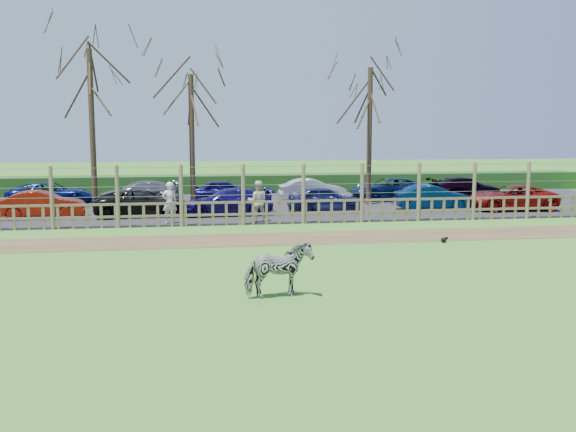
{
  "coord_description": "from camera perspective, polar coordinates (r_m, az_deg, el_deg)",
  "views": [
    {
      "loc": [
        -2.18,
        -18.02,
        3.94
      ],
      "look_at": [
        1.0,
        2.5,
        1.1
      ],
      "focal_mm": 40.0,
      "sensor_mm": 36.0,
      "label": 1
    }
  ],
  "objects": [
    {
      "name": "car_8",
      "position": [
        34.7,
        -20.3,
        1.85
      ],
      "size": [
        4.51,
        2.44,
        1.2
      ],
      "primitive_type": "imported",
      "rotation": [
        0.0,
        0.0,
        1.68
      ],
      "color": "#08134E",
      "rests_on": "asphalt"
    },
    {
      "name": "fence",
      "position": [
        26.3,
        -3.99,
        0.92
      ],
      "size": [
        30.16,
        0.16,
        2.5
      ],
      "color": "brown",
      "rests_on": "ground"
    },
    {
      "name": "car_12",
      "position": [
        35.77,
        8.93,
        2.4
      ],
      "size": [
        4.42,
        2.23,
        1.2
      ],
      "primitive_type": "imported",
      "rotation": [
        0.0,
        0.0,
        4.77
      ],
      "color": "#0A1B49",
      "rests_on": "asphalt"
    },
    {
      "name": "dirt_strip",
      "position": [
        22.97,
        -3.23,
        -2.09
      ],
      "size": [
        34.0,
        2.8,
        0.01
      ],
      "primitive_type": "cube",
      "color": "brown",
      "rests_on": "ground"
    },
    {
      "name": "car_2",
      "position": [
        29.48,
        -12.81,
        1.17
      ],
      "size": [
        4.49,
        2.41,
        1.2
      ],
      "primitive_type": "imported",
      "rotation": [
        0.0,
        0.0,
        1.67
      ],
      "color": "black",
      "rests_on": "asphalt"
    },
    {
      "name": "car_1",
      "position": [
        30.02,
        -21.01,
        0.96
      ],
      "size": [
        3.74,
        1.58,
        1.2
      ],
      "primitive_type": "imported",
      "rotation": [
        0.0,
        0.0,
        1.66
      ],
      "color": "maroon",
      "rests_on": "asphalt"
    },
    {
      "name": "visitor_b",
      "position": [
        27.02,
        -2.72,
        1.33
      ],
      "size": [
        0.91,
        0.74,
        1.72
      ],
      "primitive_type": "imported",
      "rotation": [
        0.0,
        0.0,
        3.03
      ],
      "color": "beige",
      "rests_on": "asphalt"
    },
    {
      "name": "car_10",
      "position": [
        34.34,
        -5.58,
        2.24
      ],
      "size": [
        3.62,
        1.68,
        1.2
      ],
      "primitive_type": "imported",
      "rotation": [
        0.0,
        0.0,
        1.5
      ],
      "color": "#110D4A",
      "rests_on": "asphalt"
    },
    {
      "name": "asphalt",
      "position": [
        32.83,
        -4.94,
        0.9
      ],
      "size": [
        44.0,
        13.0,
        0.04
      ],
      "primitive_type": "cube",
      "color": "#232326",
      "rests_on": "ground"
    },
    {
      "name": "car_13",
      "position": [
        37.15,
        15.48,
        2.41
      ],
      "size": [
        4.21,
        1.88,
        1.2
      ],
      "primitive_type": "imported",
      "rotation": [
        0.0,
        0.0,
        1.62
      ],
      "color": "black",
      "rests_on": "asphalt"
    },
    {
      "name": "hedge",
      "position": [
        39.73,
        -5.64,
        2.86
      ],
      "size": [
        46.0,
        2.0,
        1.1
      ],
      "primitive_type": "cube",
      "color": "#1E4716",
      "rests_on": "ground"
    },
    {
      "name": "car_5",
      "position": [
        31.7,
        12.76,
        1.62
      ],
      "size": [
        3.69,
        1.42,
        1.2
      ],
      "primitive_type": "imported",
      "rotation": [
        0.0,
        0.0,
        1.53
      ],
      "color": "#051F49",
      "rests_on": "asphalt"
    },
    {
      "name": "car_9",
      "position": [
        34.06,
        -13.09,
        2.03
      ],
      "size": [
        4.33,
        2.24,
        1.2
      ],
      "primitive_type": "imported",
      "rotation": [
        0.0,
        0.0,
        4.85
      ],
      "color": "#595661",
      "rests_on": "asphalt"
    },
    {
      "name": "tree_left",
      "position": [
        30.87,
        -17.14,
        10.56
      ],
      "size": [
        4.8,
        4.8,
        7.88
      ],
      "color": "#3D2B1E",
      "rests_on": "ground"
    },
    {
      "name": "tree_right",
      "position": [
        33.34,
        7.29,
        9.97
      ],
      "size": [
        4.8,
        4.8,
        7.35
      ],
      "color": "#3D2B1E",
      "rests_on": "ground"
    },
    {
      "name": "ground",
      "position": [
        18.58,
        -1.87,
        -4.46
      ],
      "size": [
        120.0,
        120.0,
        0.0
      ],
      "primitive_type": "plane",
      "color": "#5FA249",
      "rests_on": "ground"
    },
    {
      "name": "crow",
      "position": [
        22.93,
        13.7,
        -2.07
      ],
      "size": [
        0.26,
        0.19,
        0.21
      ],
      "color": "black",
      "rests_on": "ground"
    },
    {
      "name": "car_3",
      "position": [
        29.19,
        -5.4,
        1.26
      ],
      "size": [
        4.23,
        1.93,
        1.2
      ],
      "primitive_type": "imported",
      "rotation": [
        0.0,
        0.0,
        4.77
      ],
      "color": "#140D54",
      "rests_on": "asphalt"
    },
    {
      "name": "car_4",
      "position": [
        30.19,
        3.3,
        1.5
      ],
      "size": [
        3.6,
        1.64,
        1.2
      ],
      "primitive_type": "imported",
      "rotation": [
        0.0,
        0.0,
        1.51
      ],
      "color": "#181B52",
      "rests_on": "asphalt"
    },
    {
      "name": "car_11",
      "position": [
        34.88,
        2.19,
        2.36
      ],
      "size": [
        3.66,
        1.33,
        1.2
      ],
      "primitive_type": "imported",
      "rotation": [
        0.0,
        0.0,
        1.59
      ],
      "color": "#BABCC1",
      "rests_on": "asphalt"
    },
    {
      "name": "car_6",
      "position": [
        32.67,
        19.24,
        1.56
      ],
      "size": [
        4.43,
        2.25,
        1.2
      ],
      "primitive_type": "imported",
      "rotation": [
        0.0,
        0.0,
        4.65
      ],
      "color": "maroon",
      "rests_on": "asphalt"
    },
    {
      "name": "visitor_a",
      "position": [
        26.94,
        -10.48,
        1.18
      ],
      "size": [
        0.72,
        0.56,
        1.72
      ],
      "primitive_type": "imported",
      "rotation": [
        0.0,
        0.0,
        3.41
      ],
      "color": "silver",
      "rests_on": "asphalt"
    },
    {
      "name": "tree_mid",
      "position": [
        31.54,
        -8.59,
        9.39
      ],
      "size": [
        4.8,
        4.8,
        6.83
      ],
      "color": "#3D2B1E",
      "rests_on": "ground"
    },
    {
      "name": "zebra",
      "position": [
        15.01,
        -0.86,
        -4.84
      ],
      "size": [
        1.68,
        1.02,
        1.32
      ],
      "primitive_type": "imported",
      "rotation": [
        0.0,
        0.0,
        1.78
      ],
      "color": "gray",
      "rests_on": "ground"
    }
  ]
}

